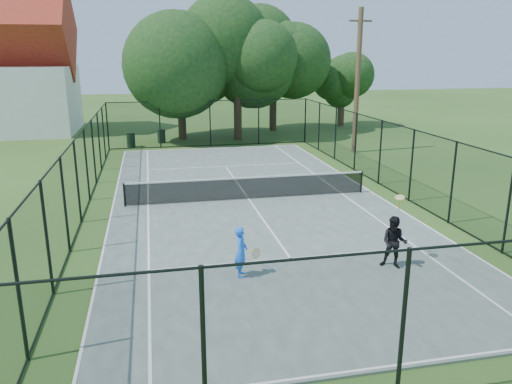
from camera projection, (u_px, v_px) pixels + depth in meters
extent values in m
plane|color=#2E4E1B|center=(249.00, 200.00, 20.80)|extent=(120.00, 120.00, 0.00)
cube|color=#4E5C56|center=(249.00, 200.00, 20.80)|extent=(11.00, 24.00, 0.06)
cylinder|color=black|center=(124.00, 195.00, 19.66)|extent=(0.08, 0.08, 0.95)
cylinder|color=black|center=(361.00, 182.00, 21.66)|extent=(0.08, 0.08, 0.95)
cube|color=black|center=(249.00, 188.00, 20.66)|extent=(10.00, 0.03, 0.88)
cube|color=white|center=(249.00, 178.00, 20.54)|extent=(10.00, 0.05, 0.06)
cylinder|color=#332114|center=(182.00, 111.00, 35.23)|extent=(0.56, 0.56, 4.00)
sphere|color=black|center=(179.00, 55.00, 34.21)|extent=(7.23, 7.23, 7.23)
cylinder|color=#332114|center=(238.00, 110.00, 35.06)|extent=(0.56, 0.56, 4.10)
sphere|color=black|center=(237.00, 53.00, 34.02)|extent=(7.35, 7.35, 7.35)
cylinder|color=#332114|center=(273.00, 107.00, 39.37)|extent=(0.56, 0.56, 3.72)
sphere|color=black|center=(273.00, 63.00, 38.48)|extent=(5.90, 5.90, 5.90)
cylinder|color=#332114|center=(341.00, 113.00, 41.74)|extent=(0.56, 0.56, 2.27)
sphere|color=black|center=(342.00, 87.00, 41.17)|extent=(3.97, 3.97, 3.97)
cylinder|color=black|center=(131.00, 140.00, 32.54)|extent=(0.54, 0.54, 0.92)
cylinder|color=black|center=(130.00, 133.00, 32.42)|extent=(0.58, 0.58, 0.05)
cylinder|color=black|center=(161.00, 137.00, 34.09)|extent=(0.54, 0.54, 0.85)
cylinder|color=black|center=(161.00, 130.00, 33.97)|extent=(0.58, 0.58, 0.05)
cylinder|color=#4C3823|center=(357.00, 82.00, 29.83)|extent=(0.30, 0.30, 8.51)
cube|color=#4C3823|center=(361.00, 21.00, 28.90)|extent=(1.40, 0.10, 0.10)
imported|color=blue|center=(241.00, 252.00, 13.42)|extent=(0.47, 0.59, 1.41)
torus|color=gold|center=(256.00, 254.00, 13.70)|extent=(0.27, 0.18, 0.29)
cylinder|color=silver|center=(256.00, 254.00, 13.70)|extent=(0.23, 0.15, 0.25)
imported|color=black|center=(394.00, 242.00, 13.96)|extent=(0.92, 0.88, 1.50)
torus|color=gold|center=(400.00, 197.00, 14.02)|extent=(0.30, 0.28, 0.14)
cylinder|color=silver|center=(400.00, 197.00, 14.02)|extent=(0.26, 0.24, 0.11)
sphere|color=#CCE526|center=(399.00, 198.00, 14.40)|extent=(0.07, 0.07, 0.07)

